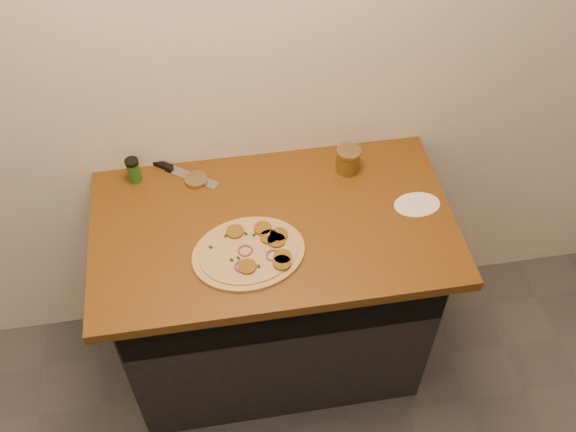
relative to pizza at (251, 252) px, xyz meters
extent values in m
cube|color=silver|center=(0.09, 0.45, 0.44)|extent=(4.00, 0.02, 2.70)
cube|color=black|center=(0.09, 0.15, -0.48)|extent=(1.10, 0.60, 0.86)
cube|color=brown|center=(0.09, 0.12, -0.03)|extent=(1.20, 0.70, 0.04)
cylinder|color=tan|center=(-0.01, 0.00, 0.00)|extent=(0.41, 0.41, 0.01)
cylinder|color=beige|center=(-0.01, 0.00, 0.00)|extent=(0.35, 0.35, 0.00)
cylinder|color=brown|center=(0.09, -0.04, 0.01)|extent=(0.06, 0.06, 0.01)
cylinder|color=brown|center=(0.09, 0.02, 0.01)|extent=(0.06, 0.06, 0.01)
cylinder|color=brown|center=(0.09, -0.07, 0.01)|extent=(0.06, 0.06, 0.01)
cylinder|color=brown|center=(-0.04, 0.08, 0.01)|extent=(0.06, 0.06, 0.01)
cylinder|color=brown|center=(0.07, 0.04, 0.01)|extent=(0.06, 0.06, 0.01)
cylinder|color=brown|center=(0.10, 0.05, 0.01)|extent=(0.06, 0.06, 0.01)
cylinder|color=brown|center=(-0.02, -0.06, 0.01)|extent=(0.06, 0.06, 0.01)
cylinder|color=brown|center=(0.05, 0.08, 0.01)|extent=(0.06, 0.06, 0.01)
torus|color=#782D64|center=(0.07, -0.03, 0.01)|extent=(0.05, 0.05, 0.01)
torus|color=#782D64|center=(-0.02, 0.00, 0.01)|extent=(0.05, 0.05, 0.01)
torus|color=#782D64|center=(-0.03, -0.06, 0.01)|extent=(0.05, 0.05, 0.01)
cube|color=black|center=(-0.01, 0.07, 0.01)|extent=(0.01, 0.02, 0.00)
cube|color=black|center=(0.08, -0.02, 0.01)|extent=(0.01, 0.02, 0.00)
cube|color=black|center=(0.10, 0.07, 0.01)|extent=(0.01, 0.02, 0.00)
cube|color=black|center=(0.02, -0.07, 0.01)|extent=(0.01, 0.01, 0.00)
cube|color=black|center=(0.11, -0.02, 0.01)|extent=(0.01, 0.01, 0.00)
cube|color=black|center=(0.02, 0.06, 0.01)|extent=(0.02, 0.02, 0.00)
cube|color=black|center=(-0.12, 0.03, 0.01)|extent=(0.02, 0.02, 0.00)
cube|color=black|center=(-0.06, -0.03, 0.01)|extent=(0.01, 0.02, 0.00)
cube|color=black|center=(-0.04, -0.02, 0.01)|extent=(0.01, 0.02, 0.00)
cube|color=black|center=(-0.07, 0.07, 0.01)|extent=(0.01, 0.02, 0.00)
cube|color=#B7BAC1|center=(-0.16, 0.37, -0.01)|extent=(0.19, 0.15, 0.00)
cube|color=black|center=(-0.28, 0.45, 0.00)|extent=(0.10, 0.08, 0.02)
cylinder|color=tan|center=(-0.15, 0.35, 0.00)|extent=(0.10, 0.10, 0.02)
cylinder|color=maroon|center=(0.38, 0.32, 0.03)|extent=(0.08, 0.08, 0.08)
cylinder|color=tan|center=(0.38, 0.32, 0.08)|extent=(0.09, 0.09, 0.01)
cylinder|color=#245A1C|center=(-0.36, 0.39, 0.03)|extent=(0.05, 0.05, 0.08)
cylinder|color=black|center=(-0.36, 0.39, 0.08)|extent=(0.05, 0.05, 0.01)
cylinder|color=silver|center=(0.58, 0.12, -0.01)|extent=(0.17, 0.17, 0.00)
camera|label=1|loc=(-0.08, -1.26, 1.59)|focal=40.00mm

